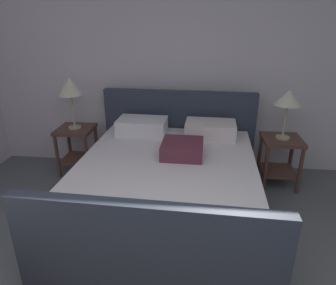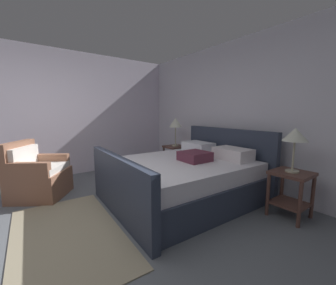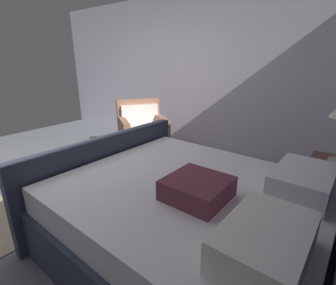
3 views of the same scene
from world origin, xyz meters
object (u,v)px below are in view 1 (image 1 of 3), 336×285
Objects in this scene: nightstand_right at (280,154)px; nightstand_left at (77,142)px; bed at (168,184)px; table_lamp_left at (70,88)px; table_lamp_right at (288,99)px.

nightstand_right is 2.51m from nightstand_left.
nightstand_right is (1.25, 0.73, 0.06)m from bed.
table_lamp_left reaches higher than bed.
table_lamp_left reaches higher than table_lamp_right.
nightstand_right is 2.61m from table_lamp_left.
table_lamp_right is 0.93× the size of nightstand_left.
table_lamp_left is (-0.00, 0.00, 0.71)m from nightstand_left.
nightstand_right is 0.65m from table_lamp_right.
nightstand_left is at bearing -63.43° from table_lamp_left.
bed is 3.95× the size of table_lamp_right.
table_lamp_right is (1.25, 0.73, 0.71)m from bed.
bed reaches higher than nightstand_left.
table_lamp_left is at bearing 116.57° from nightstand_left.
bed is 3.51× the size of table_lamp_left.
nightstand_left is (-2.51, 0.10, 0.00)m from nightstand_right.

